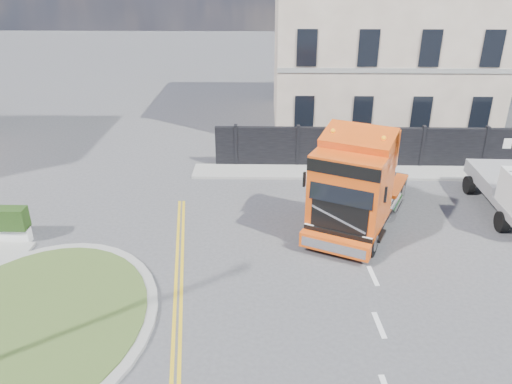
{
  "coord_description": "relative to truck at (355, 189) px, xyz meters",
  "views": [
    {
      "loc": [
        -0.55,
        -13.91,
        9.27
      ],
      "look_at": [
        -0.88,
        2.07,
        1.8
      ],
      "focal_mm": 35.0,
      "sensor_mm": 36.0,
      "label": 1
    }
  ],
  "objects": [
    {
      "name": "georgian_building",
      "position": [
        3.29,
        13.94,
        4.03
      ],
      "size": [
        12.3,
        10.3,
        12.8
      ],
      "color": "beige",
      "rests_on": "ground"
    },
    {
      "name": "pavement_far",
      "position": [
        3.29,
        5.54,
        -1.68
      ],
      "size": [
        20.0,
        1.6,
        0.12
      ],
      "primitive_type": "cube",
      "color": "gray",
      "rests_on": "ground"
    },
    {
      "name": "truck",
      "position": [
        0.0,
        0.0,
        0.0
      ],
      "size": [
        4.92,
        6.91,
        3.89
      ],
      "rotation": [
        0.0,
        0.0,
        -0.43
      ],
      "color": "black",
      "rests_on": "ground"
    },
    {
      "name": "hoarding_fence",
      "position": [
        3.84,
        6.44,
        -0.74
      ],
      "size": [
        18.8,
        0.25,
        2.0
      ],
      "color": "black",
      "rests_on": "ground"
    },
    {
      "name": "ground",
      "position": [
        -2.71,
        -2.56,
        -1.74
      ],
      "size": [
        120.0,
        120.0,
        0.0
      ],
      "primitive_type": "plane",
      "color": "#424244",
      "rests_on": "ground"
    },
    {
      "name": "traffic_island",
      "position": [
        -9.71,
        -5.56,
        -1.66
      ],
      "size": [
        6.8,
        6.8,
        0.17
      ],
      "color": "gray",
      "rests_on": "ground"
    }
  ]
}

